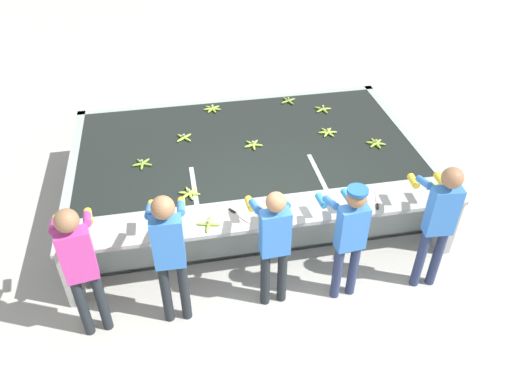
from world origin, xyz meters
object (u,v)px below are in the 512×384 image
object	(u,v)px
worker_0	(79,261)
banana_bunch_floating_1	(253,145)
banana_bunch_floating_2	(376,143)
banana_bunch_floating_3	(288,101)
knife_0	(377,203)
banana_bunch_ledge_1	(209,224)
worker_1	(169,249)
banana_bunch_floating_5	(142,164)
worker_4	(439,217)
worker_2	(274,239)
banana_bunch_floating_7	(328,132)
banana_bunch_floating_4	(189,193)
banana_bunch_ledge_2	(281,210)
knife_1	(236,213)
banana_bunch_floating_6	(184,138)
banana_bunch_floating_8	(212,109)
banana_bunch_floating_0	(323,109)
banana_bunch_ledge_0	(438,188)
worker_3	(350,233)

from	to	relation	value
worker_0	banana_bunch_floating_1	world-z (taller)	worker_0
banana_bunch_floating_2	banana_bunch_floating_3	bearing A→B (deg)	121.62
knife_0	banana_bunch_ledge_1	bearing A→B (deg)	-179.47
worker_1	banana_bunch_floating_5	distance (m)	1.90
knife_0	banana_bunch_floating_1	bearing A→B (deg)	128.45
worker_1	banana_bunch_floating_3	xyz separation A→B (m)	(2.06, 3.25, -0.17)
worker_4	worker_1	bearing A→B (deg)	179.30
worker_2	banana_bunch_floating_7	size ratio (longest dim) A/B	5.69
banana_bunch_floating_4	banana_bunch_ledge_2	world-z (taller)	banana_bunch_ledge_2
banana_bunch_floating_2	knife_1	bearing A→B (deg)	-152.38
banana_bunch_floating_4	banana_bunch_ledge_2	size ratio (longest dim) A/B	1.01
worker_1	banana_bunch_ledge_2	distance (m)	1.44
banana_bunch_floating_4	banana_bunch_floating_7	bearing A→B (deg)	27.04
worker_0	worker_4	distance (m)	3.87
worker_1	banana_bunch_ledge_1	bearing A→B (deg)	47.16
banana_bunch_floating_6	banana_bunch_floating_8	distance (m)	0.94
worker_4	banana_bunch_floating_5	bearing A→B (deg)	149.60
banana_bunch_floating_0	banana_bunch_ledge_1	world-z (taller)	banana_bunch_ledge_1
banana_bunch_floating_4	banana_bunch_ledge_0	distance (m)	3.09
banana_bunch_floating_3	banana_bunch_floating_6	bearing A→B (deg)	-154.74
banana_bunch_floating_2	banana_bunch_floating_7	bearing A→B (deg)	144.30
banana_bunch_floating_2	banana_bunch_floating_6	bearing A→B (deg)	166.06
banana_bunch_ledge_0	worker_3	bearing A→B (deg)	-154.97
worker_3	worker_4	xyz separation A→B (m)	(1.03, -0.03, 0.08)
banana_bunch_floating_5	banana_bunch_floating_8	distance (m)	1.74
banana_bunch_floating_0	banana_bunch_floating_1	bearing A→B (deg)	-147.06
banana_bunch_ledge_0	banana_bunch_ledge_1	distance (m)	2.89
banana_bunch_floating_1	banana_bunch_floating_5	size ratio (longest dim) A/B	1.01
worker_2	banana_bunch_ledge_1	distance (m)	0.80
worker_2	banana_bunch_floating_7	world-z (taller)	worker_2
banana_bunch_floating_5	worker_2	bearing A→B (deg)	-52.71
banana_bunch_ledge_2	knife_0	xyz separation A→B (m)	(1.18, -0.06, -0.01)
worker_0	knife_1	distance (m)	1.81
banana_bunch_floating_6	knife_1	distance (m)	1.86
banana_bunch_ledge_2	knife_0	distance (m)	1.18
worker_0	banana_bunch_floating_7	xyz separation A→B (m)	(3.29, 2.19, -0.16)
banana_bunch_floating_2	banana_bunch_floating_3	world-z (taller)	same
banana_bunch_floating_1	worker_2	bearing A→B (deg)	-94.12
banana_bunch_floating_6	banana_bunch_ledge_1	world-z (taller)	banana_bunch_ledge_1
banana_bunch_floating_7	banana_bunch_floating_8	distance (m)	1.88
banana_bunch_floating_1	knife_0	world-z (taller)	banana_bunch_floating_1
worker_2	banana_bunch_floating_7	xyz separation A→B (m)	(1.28, 2.14, -0.07)
banana_bunch_floating_7	banana_bunch_floating_2	bearing A→B (deg)	-35.70
worker_4	banana_bunch_floating_0	size ratio (longest dim) A/B	6.20
banana_bunch_floating_2	banana_bunch_floating_3	size ratio (longest dim) A/B	1.04
worker_2	banana_bunch_floating_1	world-z (taller)	worker_2
worker_3	banana_bunch_floating_8	xyz separation A→B (m)	(-1.13, 3.23, -0.06)
banana_bunch_floating_0	banana_bunch_floating_5	world-z (taller)	same
worker_2	worker_3	size ratio (longest dim) A/B	1.01
banana_bunch_floating_8	banana_bunch_floating_0	bearing A→B (deg)	-11.31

